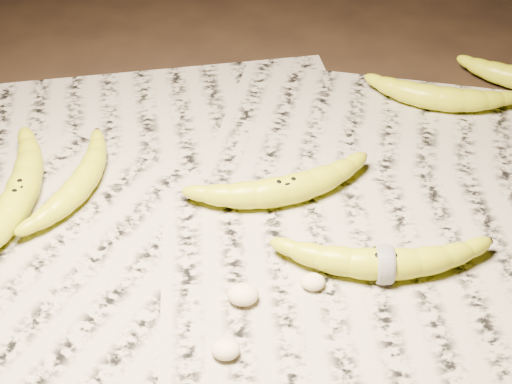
{
  "coord_description": "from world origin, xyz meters",
  "views": [
    {
      "loc": [
        0.01,
        -0.58,
        0.57
      ],
      "look_at": [
        -0.02,
        0.02,
        0.05
      ],
      "focal_mm": 50.0,
      "sensor_mm": 36.0,
      "label": 1
    }
  ],
  "objects_px": {
    "banana_center": "(285,188)",
    "banana_upper_a": "(439,96)",
    "banana_left_b": "(81,181)",
    "banana_taped": "(384,262)",
    "banana_left_a": "(18,195)"
  },
  "relations": [
    {
      "from": "banana_left_b",
      "to": "banana_taped",
      "type": "relative_size",
      "value": 0.81
    },
    {
      "from": "banana_left_b",
      "to": "banana_taped",
      "type": "xyz_separation_m",
      "value": [
        0.35,
        -0.12,
        0.0
      ]
    },
    {
      "from": "banana_left_b",
      "to": "banana_left_a",
      "type": "bearing_deg",
      "value": 130.74
    },
    {
      "from": "banana_left_a",
      "to": "banana_center",
      "type": "bearing_deg",
      "value": -82.19
    },
    {
      "from": "banana_upper_a",
      "to": "banana_left_b",
      "type": "bearing_deg",
      "value": -144.13
    },
    {
      "from": "banana_left_a",
      "to": "banana_upper_a",
      "type": "distance_m",
      "value": 0.57
    },
    {
      "from": "banana_left_b",
      "to": "banana_upper_a",
      "type": "height_order",
      "value": "banana_upper_a"
    },
    {
      "from": "banana_center",
      "to": "banana_upper_a",
      "type": "xyz_separation_m",
      "value": [
        0.21,
        0.21,
        -0.0
      ]
    },
    {
      "from": "banana_center",
      "to": "banana_upper_a",
      "type": "height_order",
      "value": "banana_center"
    },
    {
      "from": "banana_taped",
      "to": "banana_left_a",
      "type": "bearing_deg",
      "value": 166.03
    },
    {
      "from": "banana_left_a",
      "to": "banana_left_b",
      "type": "relative_size",
      "value": 1.33
    },
    {
      "from": "banana_center",
      "to": "banana_upper_a",
      "type": "relative_size",
      "value": 1.1
    },
    {
      "from": "banana_center",
      "to": "banana_upper_a",
      "type": "distance_m",
      "value": 0.29
    },
    {
      "from": "banana_center",
      "to": "banana_taped",
      "type": "xyz_separation_m",
      "value": [
        0.11,
        -0.11,
        -0.0
      ]
    },
    {
      "from": "banana_left_b",
      "to": "banana_upper_a",
      "type": "bearing_deg",
      "value": -51.43
    }
  ]
}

